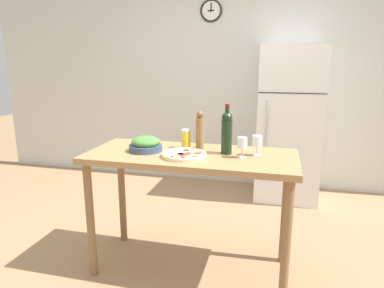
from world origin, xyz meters
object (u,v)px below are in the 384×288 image
object	(u,v)px
wine_bottle	(227,132)
wine_glass_near	(242,144)
refrigerator	(289,124)
wine_glass_far	(257,142)
pepper_mill	(200,131)
salad_bowl	(146,144)
salt_canister	(186,139)
homemade_pizza	(184,155)

from	to	relation	value
wine_bottle	wine_glass_near	size ratio (longest dim) A/B	2.47
refrigerator	wine_bottle	xyz separation A→B (m)	(-0.45, -1.57, 0.21)
wine_glass_far	pepper_mill	size ratio (longest dim) A/B	0.50
salad_bowl	salt_canister	xyz separation A→B (m)	(0.26, 0.15, 0.02)
pepper_mill	salad_bowl	distance (m)	0.40
wine_glass_far	salt_canister	xyz separation A→B (m)	(-0.51, 0.08, -0.02)
pepper_mill	homemade_pizza	world-z (taller)	pepper_mill
salt_canister	wine_bottle	bearing A→B (deg)	-14.43
wine_glass_far	pepper_mill	xyz separation A→B (m)	(-0.41, 0.09, 0.04)
refrigerator	wine_glass_near	distance (m)	1.69
wine_bottle	salad_bowl	bearing A→B (deg)	-173.16
salad_bowl	wine_glass_far	bearing A→B (deg)	5.14
refrigerator	salad_bowl	xyz separation A→B (m)	(-1.02, -1.64, 0.10)
wine_bottle	homemade_pizza	bearing A→B (deg)	-150.53
refrigerator	salad_bowl	bearing A→B (deg)	-121.92
wine_glass_near	salad_bowl	world-z (taller)	wine_glass_near
refrigerator	homemade_pizza	size ratio (longest dim) A/B	5.57
pepper_mill	salad_bowl	size ratio (longest dim) A/B	1.18
salt_canister	homemade_pizza	bearing A→B (deg)	-78.21
pepper_mill	salt_canister	bearing A→B (deg)	-175.86
wine_glass_near	salad_bowl	size ratio (longest dim) A/B	0.59
wine_glass_far	pepper_mill	world-z (taller)	pepper_mill
wine_glass_near	pepper_mill	distance (m)	0.36
refrigerator	wine_glass_far	world-z (taller)	refrigerator
salad_bowl	pepper_mill	bearing A→B (deg)	23.38
pepper_mill	salad_bowl	world-z (taller)	pepper_mill
refrigerator	wine_bottle	size ratio (longest dim) A/B	4.87
salad_bowl	homemade_pizza	distance (m)	0.32
wine_glass_near	salt_canister	xyz separation A→B (m)	(-0.42, 0.16, -0.02)
refrigerator	wine_bottle	world-z (taller)	refrigerator
refrigerator	wine_bottle	distance (m)	1.65
wine_glass_near	homemade_pizza	xyz separation A→B (m)	(-0.38, -0.07, -0.08)
refrigerator	wine_glass_near	bearing A→B (deg)	-101.69
wine_glass_near	salad_bowl	xyz separation A→B (m)	(-0.68, 0.01, -0.05)
homemade_pizza	salad_bowl	bearing A→B (deg)	165.22
wine_bottle	homemade_pizza	world-z (taller)	wine_bottle
refrigerator	salad_bowl	world-z (taller)	refrigerator
wine_glass_far	salad_bowl	size ratio (longest dim) A/B	0.59
wine_glass_far	wine_bottle	bearing A→B (deg)	-179.57
refrigerator	salt_canister	xyz separation A→B (m)	(-0.76, -1.49, 0.12)
salad_bowl	homemade_pizza	size ratio (longest dim) A/B	0.78
wine_glass_far	salt_canister	bearing A→B (deg)	171.37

